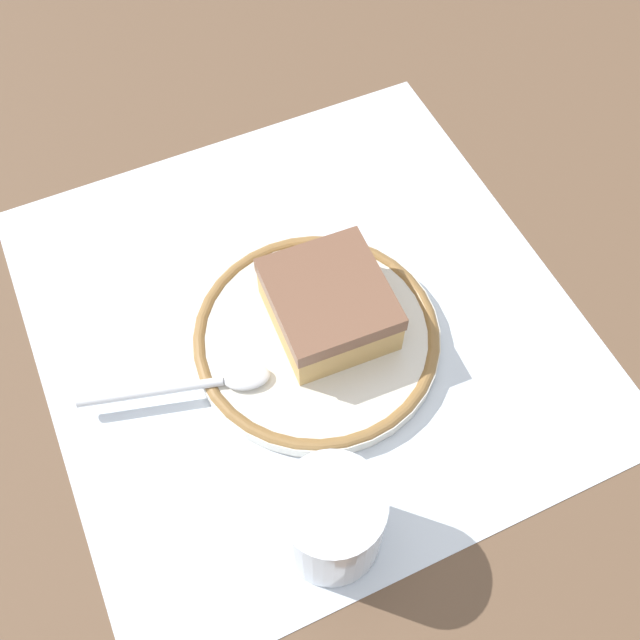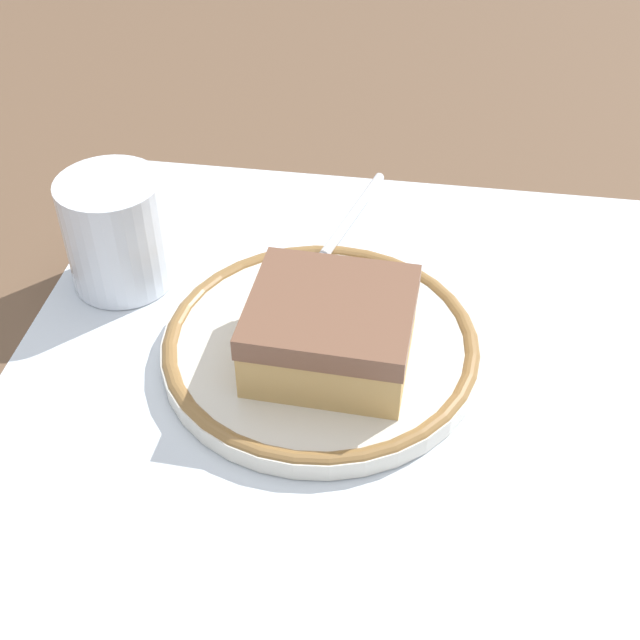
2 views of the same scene
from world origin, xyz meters
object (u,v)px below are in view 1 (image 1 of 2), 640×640
object	(u,v)px
plate	(320,336)
cup	(332,523)
spoon	(203,384)
cake_slice	(329,305)

from	to	relation	value
plate	cup	bearing A→B (deg)	158.24
spoon	cup	bearing A→B (deg)	-163.45
plate	cake_slice	world-z (taller)	cake_slice
plate	cup	xyz separation A→B (m)	(-0.15, 0.06, 0.03)
cake_slice	spoon	xyz separation A→B (m)	(-0.01, 0.11, -0.02)
spoon	cup	xyz separation A→B (m)	(-0.14, -0.04, 0.02)
spoon	cup	distance (m)	0.15
plate	spoon	size ratio (longest dim) A/B	1.37
cup	spoon	bearing A→B (deg)	16.55
plate	cup	distance (m)	0.16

